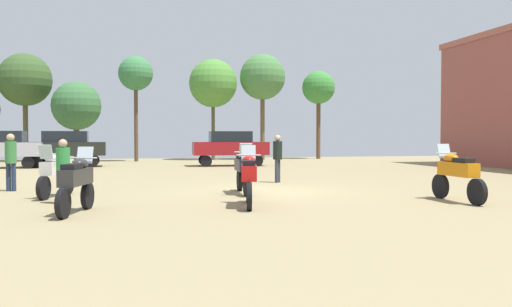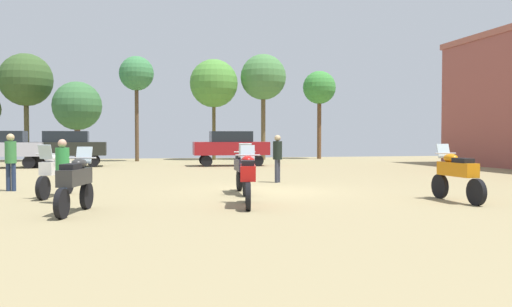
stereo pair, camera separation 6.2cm
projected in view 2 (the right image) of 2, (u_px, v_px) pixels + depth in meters
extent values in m
cube|color=#92835B|center=(265.00, 192.00, 16.42)|extent=(44.00, 52.00, 0.02)
cylinder|color=black|center=(440.00, 186.00, 14.66)|extent=(0.13, 0.67, 0.67)
cylinder|color=black|center=(476.00, 192.00, 13.11)|extent=(0.13, 0.67, 0.67)
cube|color=orange|center=(457.00, 169.00, 13.87)|extent=(0.38, 1.36, 0.36)
ellipsoid|color=orange|center=(451.00, 158.00, 14.16)|extent=(0.33, 0.48, 0.24)
cube|color=black|center=(463.00, 160.00, 13.63)|extent=(0.31, 0.56, 0.12)
cube|color=silver|center=(443.00, 151.00, 14.48)|extent=(0.36, 0.16, 0.39)
cylinder|color=#B7B7BC|center=(446.00, 153.00, 14.38)|extent=(0.62, 0.05, 0.04)
cylinder|color=black|center=(246.00, 184.00, 15.15)|extent=(0.16, 0.68, 0.68)
cylinder|color=black|center=(239.00, 180.00, 16.69)|extent=(0.16, 0.68, 0.68)
cube|color=#251E2C|center=(242.00, 165.00, 15.90)|extent=(0.45, 1.35, 0.36)
ellipsoid|color=#251E2C|center=(244.00, 156.00, 15.60)|extent=(0.35, 0.50, 0.24)
cube|color=black|center=(241.00, 156.00, 16.12)|extent=(0.34, 0.58, 0.12)
cube|color=silver|center=(245.00, 150.00, 15.26)|extent=(0.37, 0.18, 0.39)
cylinder|color=#B7B7BC|center=(245.00, 152.00, 15.37)|extent=(0.62, 0.08, 0.04)
cylinder|color=black|center=(87.00, 196.00, 12.50)|extent=(0.27, 0.65, 0.64)
cylinder|color=black|center=(62.00, 204.00, 10.99)|extent=(0.27, 0.65, 0.64)
cube|color=#2A2A29|center=(75.00, 177.00, 11.73)|extent=(0.65, 1.33, 0.36)
ellipsoid|color=#2A2A29|center=(79.00, 164.00, 12.01)|extent=(0.43, 0.54, 0.24)
cube|color=black|center=(71.00, 167.00, 11.50)|extent=(0.43, 0.62, 0.12)
cube|color=silver|center=(84.00, 155.00, 12.32)|extent=(0.39, 0.23, 0.39)
cylinder|color=#B7B7BC|center=(83.00, 158.00, 12.23)|extent=(0.61, 0.18, 0.04)
cylinder|color=black|center=(248.00, 190.00, 13.73)|extent=(0.24, 0.66, 0.65)
cylinder|color=black|center=(248.00, 197.00, 12.22)|extent=(0.24, 0.66, 0.65)
cube|color=red|center=(248.00, 172.00, 12.96)|extent=(0.60, 1.34, 0.36)
ellipsoid|color=red|center=(248.00, 160.00, 13.24)|extent=(0.41, 0.53, 0.24)
cube|color=black|center=(248.00, 163.00, 12.72)|extent=(0.40, 0.61, 0.12)
cube|color=silver|center=(248.00, 153.00, 13.56)|extent=(0.38, 0.22, 0.39)
cylinder|color=#B7B7BC|center=(248.00, 155.00, 13.46)|extent=(0.62, 0.16, 0.04)
cylinder|color=black|center=(43.00, 188.00, 14.24)|extent=(0.31, 0.66, 0.65)
cylinder|color=black|center=(68.00, 183.00, 15.74)|extent=(0.31, 0.66, 0.65)
cube|color=silver|center=(56.00, 168.00, 14.97)|extent=(0.72, 1.33, 0.36)
ellipsoid|color=silver|center=(51.00, 158.00, 14.68)|extent=(0.45, 0.55, 0.24)
cube|color=black|center=(59.00, 159.00, 15.19)|extent=(0.45, 0.62, 0.12)
cube|color=silver|center=(45.00, 152.00, 14.35)|extent=(0.39, 0.25, 0.39)
cylinder|color=#B7B7BC|center=(47.00, 154.00, 14.45)|extent=(0.60, 0.22, 0.04)
cylinder|color=black|center=(207.00, 161.00, 29.83)|extent=(0.65, 0.24, 0.64)
cylinder|color=black|center=(205.00, 160.00, 31.25)|extent=(0.65, 0.24, 0.64)
cylinder|color=black|center=(258.00, 161.00, 30.35)|extent=(0.65, 0.24, 0.64)
cylinder|color=black|center=(253.00, 160.00, 31.77)|extent=(0.65, 0.24, 0.64)
cube|color=maroon|center=(231.00, 148.00, 30.78)|extent=(4.37, 1.97, 0.75)
cube|color=black|center=(231.00, 137.00, 30.76)|extent=(2.43, 1.68, 0.61)
cylinder|color=black|center=(37.00, 162.00, 28.82)|extent=(0.65, 0.24, 0.64)
cylinder|color=black|center=(41.00, 161.00, 30.22)|extent=(0.65, 0.24, 0.64)
cylinder|color=black|center=(93.00, 161.00, 29.54)|extent=(0.65, 0.24, 0.64)
cylinder|color=black|center=(94.00, 160.00, 30.93)|extent=(0.65, 0.24, 0.64)
cube|color=black|center=(67.00, 149.00, 29.85)|extent=(4.35, 1.93, 0.75)
cube|color=black|center=(66.00, 137.00, 29.83)|extent=(2.41, 1.65, 0.61)
cylinder|color=black|center=(29.00, 163.00, 28.23)|extent=(0.64, 0.23, 0.64)
cylinder|color=black|center=(34.00, 161.00, 29.63)|extent=(0.64, 0.23, 0.64)
cube|color=#AFAFBE|center=(2.00, 149.00, 28.57)|extent=(4.33, 1.87, 0.75)
cube|color=black|center=(2.00, 137.00, 28.55)|extent=(2.39, 1.62, 0.61)
cylinder|color=#1E304B|center=(61.00, 188.00, 13.42)|extent=(0.14, 0.14, 0.79)
cylinder|color=#1E304B|center=(64.00, 188.00, 13.59)|extent=(0.14, 0.14, 0.79)
cylinder|color=#2F8A3E|center=(62.00, 160.00, 13.48)|extent=(0.42, 0.42, 0.63)
sphere|color=tan|center=(62.00, 143.00, 13.46)|extent=(0.22, 0.22, 0.22)
cylinder|color=#323541|center=(278.00, 171.00, 19.77)|extent=(0.14, 0.14, 0.85)
cylinder|color=#323541|center=(277.00, 171.00, 19.61)|extent=(0.14, 0.14, 0.85)
cylinder|color=black|center=(277.00, 150.00, 19.66)|extent=(0.48, 0.48, 0.68)
sphere|color=tan|center=(278.00, 138.00, 19.65)|extent=(0.23, 0.23, 0.23)
cylinder|color=#202F4E|center=(8.00, 177.00, 16.60)|extent=(0.14, 0.14, 0.87)
cylinder|color=#202F4E|center=(14.00, 177.00, 16.59)|extent=(0.14, 0.14, 0.87)
cylinder|color=#377B3C|center=(11.00, 152.00, 16.57)|extent=(0.42, 0.42, 0.69)
sphere|color=tan|center=(10.00, 137.00, 16.55)|extent=(0.24, 0.24, 0.24)
cylinder|color=brown|center=(77.00, 139.00, 35.14)|extent=(0.37, 0.37, 3.00)
sphere|color=#386939|center=(77.00, 106.00, 35.07)|extent=(3.21, 3.21, 3.21)
cylinder|color=brown|center=(214.00, 127.00, 38.67)|extent=(0.25, 0.25, 4.77)
sphere|color=#4D8C36|center=(214.00, 83.00, 38.56)|extent=(3.49, 3.49, 3.49)
cylinder|color=brown|center=(263.00, 123.00, 39.14)|extent=(0.32, 0.32, 5.31)
sphere|color=#477C40|center=(263.00, 77.00, 39.03)|extent=(3.35, 3.35, 3.35)
cylinder|color=brown|center=(319.00, 127.00, 40.48)|extent=(0.31, 0.31, 4.86)
sphere|color=#3A8636|center=(319.00, 87.00, 40.38)|extent=(2.49, 2.49, 2.49)
cylinder|color=brown|center=(137.00, 121.00, 36.25)|extent=(0.26, 0.26, 5.47)
sphere|color=#3A7A44|center=(136.00, 73.00, 36.15)|extent=(2.34, 2.34, 2.34)
cylinder|color=#4E482C|center=(27.00, 127.00, 35.88)|extent=(0.32, 0.32, 4.72)
sphere|color=#375427|center=(26.00, 80.00, 35.78)|extent=(3.54, 3.54, 3.54)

